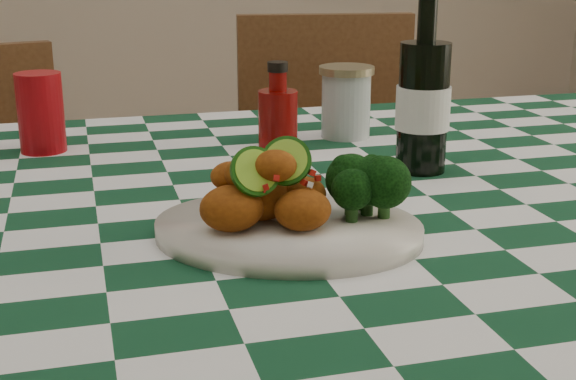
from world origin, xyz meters
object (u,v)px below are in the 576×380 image
object	(u,v)px
fried_chicken_pile	(273,188)
ketchup_bottle	(278,104)
beer_bottle	(424,83)
wooden_chair_right	(337,225)
mason_jar	(346,102)
plate	(288,230)
red_tumbler	(41,113)

from	to	relation	value
fried_chicken_pile	ketchup_bottle	world-z (taller)	ketchup_bottle
beer_bottle	wooden_chair_right	xyz separation A→B (m)	(0.10, 0.66, -0.45)
fried_chicken_pile	mason_jar	distance (m)	0.49
wooden_chair_right	plate	bearing A→B (deg)	-103.73
beer_bottle	ketchup_bottle	bearing A→B (deg)	129.67
plate	red_tumbler	world-z (taller)	red_tumbler
beer_bottle	wooden_chair_right	size ratio (longest dim) A/B	0.27
red_tumbler	ketchup_bottle	bearing A→B (deg)	-9.46
plate	mason_jar	size ratio (longest dim) A/B	2.50
mason_jar	beer_bottle	xyz separation A→B (m)	(0.04, -0.22, 0.07)
fried_chicken_pile	beer_bottle	xyz separation A→B (m)	(0.27, 0.21, 0.07)
beer_bottle	wooden_chair_right	distance (m)	0.80
wooden_chair_right	ketchup_bottle	bearing A→B (deg)	-110.81
red_tumbler	wooden_chair_right	size ratio (longest dim) A/B	0.13
ketchup_bottle	mason_jar	xyz separation A→B (m)	(0.12, 0.03, -0.01)
beer_bottle	plate	bearing A→B (deg)	-139.56
plate	red_tumbler	xyz separation A→B (m)	(-0.27, 0.46, 0.05)
fried_chicken_pile	beer_bottle	size ratio (longest dim) A/B	0.51
plate	ketchup_bottle	world-z (taller)	ketchup_bottle
plate	beer_bottle	world-z (taller)	beer_bottle
ketchup_bottle	red_tumbler	bearing A→B (deg)	170.54
plate	beer_bottle	distance (m)	0.35
red_tumbler	fried_chicken_pile	bearing A→B (deg)	-61.74
mason_jar	wooden_chair_right	distance (m)	0.59
plate	fried_chicken_pile	bearing A→B (deg)	180.00
plate	ketchup_bottle	bearing A→B (deg)	77.19
fried_chicken_pile	red_tumbler	size ratio (longest dim) A/B	1.06
fried_chicken_pile	beer_bottle	bearing A→B (deg)	38.65
plate	wooden_chair_right	bearing A→B (deg)	68.07
plate	red_tumbler	bearing A→B (deg)	119.81
beer_bottle	wooden_chair_right	bearing A→B (deg)	81.32
ketchup_bottle	beer_bottle	size ratio (longest dim) A/B	0.53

